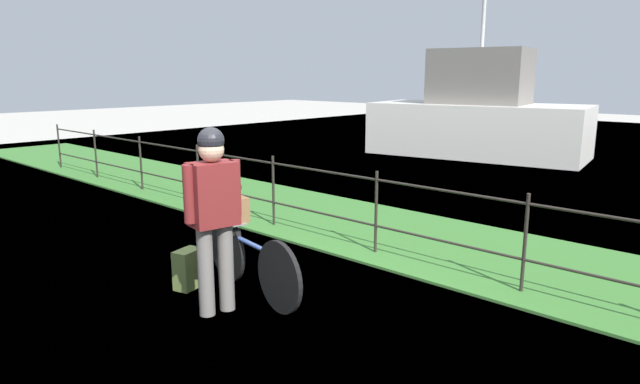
# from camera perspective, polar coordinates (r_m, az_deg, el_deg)

# --- Properties ---
(ground_plane) EXTENTS (60.00, 60.00, 0.00)m
(ground_plane) POSITION_cam_1_polar(r_m,az_deg,el_deg) (5.20, -10.14, -12.22)
(ground_plane) COLOR #B2ADA3
(grass_strip) EXTENTS (27.00, 2.40, 0.03)m
(grass_strip) POSITION_cam_1_polar(r_m,az_deg,el_deg) (7.35, 9.59, -4.75)
(grass_strip) COLOR #38702D
(grass_strip) RESTS_ON ground
(harbor_water) EXTENTS (30.00, 30.00, 0.00)m
(harbor_water) POSITION_cam_1_polar(r_m,az_deg,el_deg) (13.35, 25.67, 1.74)
(harbor_water) COLOR #60849E
(harbor_water) RESTS_ON ground
(iron_fence) EXTENTS (18.04, 0.04, 1.01)m
(iron_fence) POSITION_cam_1_polar(r_m,az_deg,el_deg) (6.55, 5.82, -1.50)
(iron_fence) COLOR #28231E
(iron_fence) RESTS_ON ground
(bicycle_main) EXTENTS (1.65, 0.35, 0.67)m
(bicycle_main) POSITION_cam_1_polar(r_m,az_deg,el_deg) (5.44, -7.18, -6.98)
(bicycle_main) COLOR black
(bicycle_main) RESTS_ON ground
(wooden_crate) EXTENTS (0.36, 0.30, 0.25)m
(wooden_crate) POSITION_cam_1_polar(r_m,az_deg,el_deg) (5.62, -9.13, -1.72)
(wooden_crate) COLOR brown
(wooden_crate) RESTS_ON bicycle_main
(terrier_dog) EXTENTS (0.32, 0.19, 0.18)m
(terrier_dog) POSITION_cam_1_polar(r_m,az_deg,el_deg) (5.55, -9.08, 0.25)
(terrier_dog) COLOR #4C3D2D
(terrier_dog) RESTS_ON wooden_crate
(cyclist_person) EXTENTS (0.33, 0.53, 1.68)m
(cyclist_person) POSITION_cam_1_polar(r_m,az_deg,el_deg) (4.91, -10.96, -1.31)
(cyclist_person) COLOR slate
(cyclist_person) RESTS_ON ground
(backpack_on_paving) EXTENTS (0.25, 0.32, 0.40)m
(backpack_on_paving) POSITION_cam_1_polar(r_m,az_deg,el_deg) (5.77, -13.45, -7.73)
(backpack_on_paving) COLOR olive
(backpack_on_paving) RESTS_ON ground
(moored_boat_near) EXTENTS (5.72, 3.18, 4.36)m
(moored_boat_near) POSITION_cam_1_polar(r_m,az_deg,el_deg) (15.18, 15.97, 7.44)
(moored_boat_near) COLOR silver
(moored_boat_near) RESTS_ON ground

